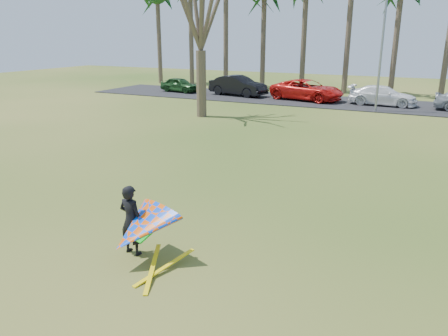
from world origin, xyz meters
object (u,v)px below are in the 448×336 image
at_px(bare_tree_left, 200,5).
at_px(car_0, 180,85).
at_px(car_2, 307,90).
at_px(kite_flyer, 139,228).
at_px(car_3, 383,96).
at_px(streetlight, 384,45).
at_px(car_1, 238,86).

distance_m(bare_tree_left, car_0, 14.03).
bearing_deg(car_0, car_2, -81.30).
bearing_deg(kite_flyer, car_3, 85.54).
relative_size(bare_tree_left, car_2, 1.65).
bearing_deg(streetlight, car_2, 153.58).
xyz_separation_m(car_3, kite_flyer, (-2.12, -27.25, 0.07)).
bearing_deg(car_0, car_3, -81.72).
xyz_separation_m(car_2, kite_flyer, (3.72, -27.36, -0.03)).
bearing_deg(car_1, car_0, 101.17).
xyz_separation_m(car_0, car_1, (5.85, 0.11, 0.20)).
distance_m(car_1, car_3, 11.99).
bearing_deg(car_1, bare_tree_left, -159.10).
xyz_separation_m(bare_tree_left, car_2, (4.23, 9.95, -6.04)).
xyz_separation_m(car_0, kite_flyer, (15.71, -27.31, 0.14)).
relative_size(streetlight, car_2, 1.36).
height_order(car_3, kite_flyer, kite_flyer).
height_order(streetlight, kite_flyer, streetlight).
bearing_deg(car_2, car_3, -78.94).
distance_m(bare_tree_left, kite_flyer, 20.08).
bearing_deg(car_1, kite_flyer, -150.12).
relative_size(car_0, car_3, 0.78).
relative_size(car_0, car_1, 0.74).
bearing_deg(streetlight, car_1, 165.98).
distance_m(car_0, car_2, 11.99).
bearing_deg(car_0, kite_flyer, -141.59).
xyz_separation_m(car_0, car_3, (17.84, -0.07, 0.06)).
bearing_deg(bare_tree_left, kite_flyer, -65.45).
bearing_deg(bare_tree_left, car_1, 100.80).
bearing_deg(car_3, car_2, 91.23).
bearing_deg(car_3, car_1, 91.46).
bearing_deg(kite_flyer, car_1, 109.78).
distance_m(car_1, car_2, 6.14).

